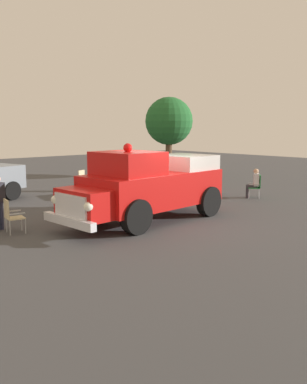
{
  "coord_description": "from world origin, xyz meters",
  "views": [
    {
      "loc": [
        -9.29,
        -9.81,
        3.09
      ],
      "look_at": [
        -0.1,
        0.35,
        0.94
      ],
      "focal_mm": 38.83,
      "sensor_mm": 36.0,
      "label": 1
    }
  ],
  "objects_px": {
    "classic_hot_rod": "(169,179)",
    "lawn_chair_near_truck": "(257,185)",
    "oak_tree_right": "(169,122)",
    "lawn_chair_by_car": "(84,179)",
    "lawn_chair_spare": "(11,214)",
    "vintage_fire_truck": "(149,185)",
    "spectator_seated": "(254,182)"
  },
  "relations": [
    {
      "from": "classic_hot_rod",
      "to": "lawn_chair_near_truck",
      "type": "relative_size",
      "value": 4.54
    },
    {
      "from": "classic_hot_rod",
      "to": "oak_tree_right",
      "type": "height_order",
      "value": "oak_tree_right"
    },
    {
      "from": "lawn_chair_by_car",
      "to": "lawn_chair_spare",
      "type": "xyz_separation_m",
      "value": [
        -5.98,
        -5.48,
        0.0
      ]
    },
    {
      "from": "classic_hot_rod",
      "to": "lawn_chair_near_truck",
      "type": "distance_m",
      "value": 3.9
    },
    {
      "from": "classic_hot_rod",
      "to": "oak_tree_right",
      "type": "distance_m",
      "value": 7.94
    },
    {
      "from": "vintage_fire_truck",
      "to": "lawn_chair_near_truck",
      "type": "height_order",
      "value": "vintage_fire_truck"
    },
    {
      "from": "classic_hot_rod",
      "to": "vintage_fire_truck",
      "type": "bearing_deg",
      "value": -141.55
    },
    {
      "from": "spectator_seated",
      "to": "oak_tree_right",
      "type": "bearing_deg",
      "value": 70.49
    },
    {
      "from": "vintage_fire_truck",
      "to": "lawn_chair_near_truck",
      "type": "bearing_deg",
      "value": 1.3
    },
    {
      "from": "spectator_seated",
      "to": "lawn_chair_near_truck",
      "type": "bearing_deg",
      "value": -51.2
    },
    {
      "from": "spectator_seated",
      "to": "lawn_chair_spare",
      "type": "bearing_deg",
      "value": 173.75
    },
    {
      "from": "classic_hot_rod",
      "to": "lawn_chair_spare",
      "type": "height_order",
      "value": "classic_hot_rod"
    },
    {
      "from": "classic_hot_rod",
      "to": "spectator_seated",
      "type": "relative_size",
      "value": 3.59
    },
    {
      "from": "oak_tree_right",
      "to": "vintage_fire_truck",
      "type": "bearing_deg",
      "value": -137.2
    },
    {
      "from": "classic_hot_rod",
      "to": "lawn_chair_spare",
      "type": "bearing_deg",
      "value": -167.12
    },
    {
      "from": "lawn_chair_near_truck",
      "to": "oak_tree_right",
      "type": "bearing_deg",
      "value": 71.21
    },
    {
      "from": "lawn_chair_by_car",
      "to": "spectator_seated",
      "type": "distance_m",
      "value": 8.0
    },
    {
      "from": "vintage_fire_truck",
      "to": "lawn_chair_near_truck",
      "type": "relative_size",
      "value": 5.97
    },
    {
      "from": "lawn_chair_spare",
      "to": "spectator_seated",
      "type": "xyz_separation_m",
      "value": [
        10.47,
        -1.15,
        0.11
      ]
    },
    {
      "from": "classic_hot_rod",
      "to": "lawn_chair_spare",
      "type": "relative_size",
      "value": 4.54
    },
    {
      "from": "classic_hot_rod",
      "to": "lawn_chair_by_car",
      "type": "xyz_separation_m",
      "value": [
        -2.25,
        3.59,
        -0.16
      ]
    },
    {
      "from": "vintage_fire_truck",
      "to": "lawn_chair_spare",
      "type": "xyz_separation_m",
      "value": [
        -4.1,
        1.4,
        -0.61
      ]
    },
    {
      "from": "lawn_chair_spare",
      "to": "oak_tree_right",
      "type": "height_order",
      "value": "oak_tree_right"
    },
    {
      "from": "lawn_chair_by_car",
      "to": "classic_hot_rod",
      "type": "bearing_deg",
      "value": -57.94
    },
    {
      "from": "vintage_fire_truck",
      "to": "lawn_chair_near_truck",
      "type": "distance_m",
      "value": 6.47
    },
    {
      "from": "lawn_chair_spare",
      "to": "spectator_seated",
      "type": "distance_m",
      "value": 10.53
    },
    {
      "from": "vintage_fire_truck",
      "to": "lawn_chair_spare",
      "type": "bearing_deg",
      "value": 161.22
    },
    {
      "from": "lawn_chair_near_truck",
      "to": "oak_tree_right",
      "type": "distance_m",
      "value": 9.41
    },
    {
      "from": "vintage_fire_truck",
      "to": "lawn_chair_by_car",
      "type": "bearing_deg",
      "value": 74.71
    },
    {
      "from": "vintage_fire_truck",
      "to": "classic_hot_rod",
      "type": "height_order",
      "value": "vintage_fire_truck"
    },
    {
      "from": "vintage_fire_truck",
      "to": "lawn_chair_by_car",
      "type": "distance_m",
      "value": 7.15
    },
    {
      "from": "vintage_fire_truck",
      "to": "oak_tree_right",
      "type": "height_order",
      "value": "oak_tree_right"
    }
  ]
}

